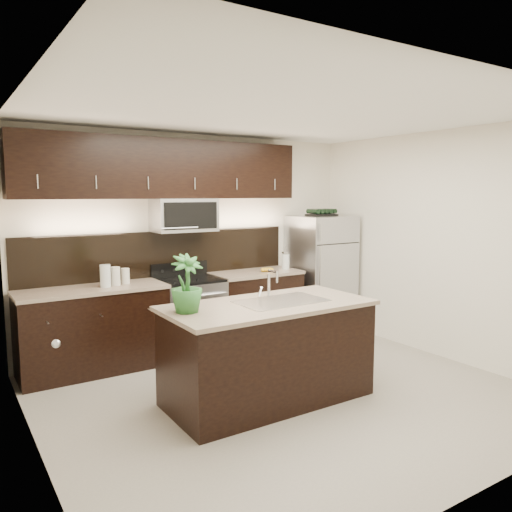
% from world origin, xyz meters
% --- Properties ---
extents(ground, '(4.50, 4.50, 0.00)m').
position_xyz_m(ground, '(0.00, 0.00, 0.00)').
color(ground, gray).
rests_on(ground, ground).
extents(room_walls, '(4.52, 4.02, 2.71)m').
position_xyz_m(room_walls, '(-0.11, -0.04, 1.70)').
color(room_walls, silver).
rests_on(room_walls, ground).
extents(counter_run, '(3.51, 0.65, 0.94)m').
position_xyz_m(counter_run, '(-0.46, 1.69, 0.47)').
color(counter_run, black).
rests_on(counter_run, ground).
extents(upper_fixtures, '(3.49, 0.40, 1.66)m').
position_xyz_m(upper_fixtures, '(-0.43, 1.84, 2.14)').
color(upper_fixtures, black).
rests_on(upper_fixtures, counter_run).
extents(island, '(1.96, 0.96, 0.94)m').
position_xyz_m(island, '(-0.23, -0.00, 0.47)').
color(island, black).
rests_on(island, ground).
extents(sink_faucet, '(0.84, 0.50, 0.28)m').
position_xyz_m(sink_faucet, '(-0.08, 0.01, 0.96)').
color(sink_faucet, silver).
rests_on(sink_faucet, island).
extents(refrigerator, '(0.79, 0.72, 1.65)m').
position_xyz_m(refrigerator, '(1.78, 1.63, 0.82)').
color(refrigerator, '#B2B2B7').
rests_on(refrigerator, ground).
extents(wine_rack, '(0.41, 0.25, 0.10)m').
position_xyz_m(wine_rack, '(1.78, 1.63, 1.69)').
color(wine_rack, black).
rests_on(wine_rack, refrigerator).
extents(plant, '(0.30, 0.30, 0.50)m').
position_xyz_m(plant, '(-1.02, 0.08, 1.19)').
color(plant, '#296428').
rests_on(plant, island).
extents(canisters, '(0.36, 0.19, 0.25)m').
position_xyz_m(canisters, '(-1.18, 1.67, 1.05)').
color(canisters, silver).
rests_on(canisters, counter_run).
extents(french_press, '(0.11, 0.11, 0.31)m').
position_xyz_m(french_press, '(1.17, 1.64, 1.06)').
color(french_press, silver).
rests_on(french_press, counter_run).
extents(bananas, '(0.21, 0.18, 0.06)m').
position_xyz_m(bananas, '(0.78, 1.61, 0.97)').
color(bananas, gold).
rests_on(bananas, counter_run).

